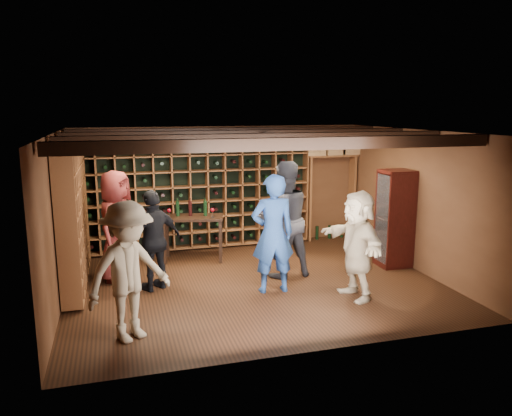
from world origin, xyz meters
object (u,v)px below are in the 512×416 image
object	(u,v)px
guest_red_floral	(117,226)
man_grey_suit	(284,220)
guest_woman_black	(154,240)
guest_beige	(357,245)
tasting_table	(193,221)
display_cabinet	(395,220)
man_blue_shirt	(273,234)
guest_khaki	(129,272)

from	to	relation	value
guest_red_floral	man_grey_suit	bearing A→B (deg)	-73.69
guest_woman_black	guest_beige	distance (m)	3.16
guest_red_floral	guest_beige	world-z (taller)	guest_red_floral
guest_red_floral	tasting_table	world-z (taller)	guest_red_floral
guest_beige	tasting_table	xyz separation A→B (m)	(-2.11, 2.58, -0.08)
man_grey_suit	guest_red_floral	world-z (taller)	man_grey_suit
display_cabinet	guest_red_floral	world-z (taller)	guest_red_floral
guest_woman_black	man_grey_suit	bearing A→B (deg)	152.73
guest_red_floral	tasting_table	xyz separation A→B (m)	(1.39, 0.77, -0.18)
guest_woman_black	tasting_table	bearing A→B (deg)	-149.37
display_cabinet	guest_beige	xyz separation A→B (m)	(-1.38, -1.23, -0.02)
man_grey_suit	guest_red_floral	distance (m)	2.80
display_cabinet	man_blue_shirt	world-z (taller)	man_blue_shirt
man_grey_suit	guest_beige	size ratio (longest dim) A/B	1.20
man_blue_shirt	man_grey_suit	world-z (taller)	man_grey_suit
guest_red_floral	guest_beige	size ratio (longest dim) A/B	1.12
man_grey_suit	guest_red_floral	xyz separation A→B (m)	(-2.75, 0.57, -0.06)
guest_red_floral	guest_khaki	xyz separation A→B (m)	(0.12, -2.33, -0.05)
display_cabinet	guest_woman_black	xyz separation A→B (m)	(-4.31, -0.04, -0.05)
man_blue_shirt	guest_beige	xyz separation A→B (m)	(1.16, -0.58, -0.11)
man_blue_shirt	guest_beige	size ratio (longest dim) A/B	1.13
guest_woman_black	tasting_table	world-z (taller)	guest_woman_black
man_blue_shirt	guest_khaki	size ratio (longest dim) A/B	1.06
guest_khaki	man_grey_suit	bearing A→B (deg)	3.17
guest_khaki	tasting_table	xyz separation A→B (m)	(1.27, 3.10, -0.13)
man_grey_suit	tasting_table	size ratio (longest dim) A/B	1.62
man_grey_suit	guest_beige	world-z (taller)	man_grey_suit
man_blue_shirt	guest_red_floral	distance (m)	2.64
display_cabinet	guest_woman_black	bearing A→B (deg)	-179.51
guest_khaki	tasting_table	world-z (taller)	guest_khaki
man_blue_shirt	guest_beige	bearing A→B (deg)	155.50
man_grey_suit	guest_beige	xyz separation A→B (m)	(0.75, -1.25, -0.16)
guest_khaki	display_cabinet	bearing A→B (deg)	-10.52
man_grey_suit	guest_khaki	bearing A→B (deg)	25.88
tasting_table	guest_woman_black	bearing A→B (deg)	-107.76
guest_woman_black	guest_khaki	size ratio (longest dim) A/B	0.91
guest_red_floral	guest_beige	bearing A→B (deg)	-89.45
man_blue_shirt	guest_red_floral	bearing A→B (deg)	-25.49
display_cabinet	guest_red_floral	bearing A→B (deg)	173.18
guest_khaki	guest_beige	distance (m)	3.42
man_blue_shirt	tasting_table	size ratio (longest dim) A/B	1.53
display_cabinet	man_blue_shirt	distance (m)	2.62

